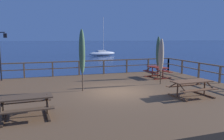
{
  "coord_description": "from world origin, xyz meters",
  "views": [
    {
      "loc": [
        -3.97,
        -10.9,
        3.53
      ],
      "look_at": [
        0.0,
        0.89,
        1.77
      ],
      "focal_mm": 36.23,
      "sensor_mm": 36.0,
      "label": 1
    }
  ],
  "objects_px": {
    "picnic_table_back_left": "(192,85)",
    "sailboat_distant": "(102,53)",
    "patio_umbrella_tall_mid_left": "(158,52)",
    "patio_umbrella_short_mid": "(82,52)",
    "patio_umbrella_short_front": "(161,55)",
    "picnic_table_mid_left": "(157,70)",
    "picnic_table_mid_right": "(25,102)",
    "lamp_post_hooked": "(2,48)"
  },
  "relations": [
    {
      "from": "picnic_table_back_left",
      "to": "sailboat_distant",
      "type": "relative_size",
      "value": 0.25
    },
    {
      "from": "patio_umbrella_tall_mid_left",
      "to": "patio_umbrella_short_mid",
      "type": "relative_size",
      "value": 0.89
    },
    {
      "from": "patio_umbrella_short_front",
      "to": "picnic_table_back_left",
      "type": "bearing_deg",
      "value": -92.87
    },
    {
      "from": "picnic_table_mid_left",
      "to": "patio_umbrella_short_front",
      "type": "relative_size",
      "value": 0.63
    },
    {
      "from": "picnic_table_mid_left",
      "to": "patio_umbrella_tall_mid_left",
      "type": "height_order",
      "value": "patio_umbrella_tall_mid_left"
    },
    {
      "from": "picnic_table_mid_right",
      "to": "sailboat_distant",
      "type": "distance_m",
      "value": 38.22
    },
    {
      "from": "patio_umbrella_tall_mid_left",
      "to": "patio_umbrella_short_mid",
      "type": "xyz_separation_m",
      "value": [
        -5.81,
        -2.32,
        0.22
      ]
    },
    {
      "from": "patio_umbrella_tall_mid_left",
      "to": "lamp_post_hooked",
      "type": "height_order",
      "value": "lamp_post_hooked"
    },
    {
      "from": "picnic_table_mid_right",
      "to": "sailboat_distant",
      "type": "bearing_deg",
      "value": 69.9
    },
    {
      "from": "picnic_table_back_left",
      "to": "patio_umbrella_short_mid",
      "type": "bearing_deg",
      "value": 148.77
    },
    {
      "from": "picnic_table_back_left",
      "to": "picnic_table_mid_left",
      "type": "distance_m",
      "value": 5.29
    },
    {
      "from": "picnic_table_back_left",
      "to": "patio_umbrella_short_mid",
      "type": "xyz_separation_m",
      "value": [
        -4.65,
        2.82,
        1.49
      ]
    },
    {
      "from": "lamp_post_hooked",
      "to": "sailboat_distant",
      "type": "relative_size",
      "value": 0.41
    },
    {
      "from": "picnic_table_back_left",
      "to": "picnic_table_mid_left",
      "type": "relative_size",
      "value": 1.13
    },
    {
      "from": "picnic_table_mid_right",
      "to": "patio_umbrella_short_front",
      "type": "bearing_deg",
      "value": 26.04
    },
    {
      "from": "patio_umbrella_tall_mid_left",
      "to": "sailboat_distant",
      "type": "relative_size",
      "value": 0.37
    },
    {
      "from": "picnic_table_back_left",
      "to": "patio_umbrella_short_front",
      "type": "height_order",
      "value": "patio_umbrella_short_front"
    },
    {
      "from": "sailboat_distant",
      "to": "patio_umbrella_tall_mid_left",
      "type": "bearing_deg",
      "value": -98.75
    },
    {
      "from": "sailboat_distant",
      "to": "picnic_table_mid_right",
      "type": "bearing_deg",
      "value": -110.1
    },
    {
      "from": "patio_umbrella_short_front",
      "to": "patio_umbrella_tall_mid_left",
      "type": "xyz_separation_m",
      "value": [
        1.0,
        2.07,
        0.08
      ]
    },
    {
      "from": "lamp_post_hooked",
      "to": "sailboat_distant",
      "type": "bearing_deg",
      "value": 62.22
    },
    {
      "from": "lamp_post_hooked",
      "to": "patio_umbrella_short_mid",
      "type": "bearing_deg",
      "value": -45.81
    },
    {
      "from": "picnic_table_back_left",
      "to": "patio_umbrella_short_front",
      "type": "distance_m",
      "value": 3.3
    },
    {
      "from": "picnic_table_mid_left",
      "to": "patio_umbrella_short_mid",
      "type": "relative_size",
      "value": 0.54
    },
    {
      "from": "patio_umbrella_short_front",
      "to": "patio_umbrella_short_mid",
      "type": "bearing_deg",
      "value": -177.01
    },
    {
      "from": "picnic_table_mid_right",
      "to": "lamp_post_hooked",
      "type": "relative_size",
      "value": 0.58
    },
    {
      "from": "patio_umbrella_short_front",
      "to": "sailboat_distant",
      "type": "distance_m",
      "value": 32.78
    },
    {
      "from": "picnic_table_mid_right",
      "to": "patio_umbrella_tall_mid_left",
      "type": "relative_size",
      "value": 0.65
    },
    {
      "from": "picnic_table_mid_right",
      "to": "patio_umbrella_tall_mid_left",
      "type": "distance_m",
      "value": 10.32
    },
    {
      "from": "picnic_table_back_left",
      "to": "sailboat_distant",
      "type": "distance_m",
      "value": 35.78
    },
    {
      "from": "patio_umbrella_tall_mid_left",
      "to": "sailboat_distant",
      "type": "distance_m",
      "value": 30.58
    },
    {
      "from": "picnic_table_back_left",
      "to": "patio_umbrella_tall_mid_left",
      "type": "xyz_separation_m",
      "value": [
        1.16,
        5.15,
        1.27
      ]
    },
    {
      "from": "patio_umbrella_short_front",
      "to": "picnic_table_mid_left",
      "type": "bearing_deg",
      "value": 64.56
    },
    {
      "from": "patio_umbrella_short_mid",
      "to": "picnic_table_mid_right",
      "type": "bearing_deg",
      "value": -128.18
    },
    {
      "from": "patio_umbrella_short_mid",
      "to": "sailboat_distant",
      "type": "xyz_separation_m",
      "value": [
        10.45,
        32.47,
        -2.31
      ]
    },
    {
      "from": "picnic_table_mid_left",
      "to": "patio_umbrella_short_front",
      "type": "bearing_deg",
      "value": -115.44
    },
    {
      "from": "patio_umbrella_tall_mid_left",
      "to": "patio_umbrella_short_mid",
      "type": "bearing_deg",
      "value": -158.21
    },
    {
      "from": "picnic_table_back_left",
      "to": "patio_umbrella_short_mid",
      "type": "height_order",
      "value": "patio_umbrella_short_mid"
    },
    {
      "from": "patio_umbrella_short_front",
      "to": "lamp_post_hooked",
      "type": "height_order",
      "value": "lamp_post_hooked"
    },
    {
      "from": "picnic_table_back_left",
      "to": "picnic_table_mid_right",
      "type": "relative_size",
      "value": 1.05
    },
    {
      "from": "patio_umbrella_short_mid",
      "to": "lamp_post_hooked",
      "type": "distance_m",
      "value": 6.19
    },
    {
      "from": "picnic_table_mid_left",
      "to": "picnic_table_back_left",
      "type": "bearing_deg",
      "value": -102.52
    }
  ]
}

